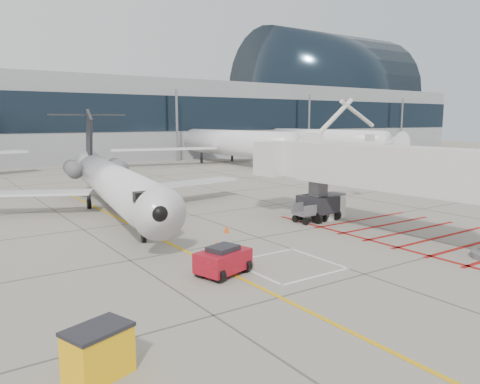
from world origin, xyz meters
TOP-DOWN VIEW (x-y plane):
  - ground_plane at (0.00, 0.00)m, footprint 260.00×260.00m
  - regional_jet at (-4.95, 13.70)m, footprint 27.75×32.78m
  - jet_bridge at (6.83, 0.11)m, footprint 9.77×18.55m
  - pushback_tug at (-5.31, -0.40)m, footprint 2.74×2.13m
  - spill_bin at (-12.66, -5.68)m, footprint 1.93×1.58m
  - baggage_cart at (5.44, 5.50)m, footprint 2.19×1.41m
  - ground_power_unit at (7.58, 5.72)m, footprint 2.40×1.72m
  - cone_nose at (-3.48, 3.14)m, footprint 0.39×0.39m
  - cone_side at (-0.86, 6.24)m, footprint 0.32×0.32m
  - terminal_building at (10.00, 70.00)m, footprint 180.00×28.00m
  - terminal_glass_band at (10.00, 55.95)m, footprint 180.00×0.10m
  - terminal_dome at (70.00, 70.00)m, footprint 40.00×28.00m
  - bg_aircraft_c at (24.20, 46.00)m, footprint 35.54×39.49m
  - bg_aircraft_d at (43.27, 46.00)m, footprint 34.98×38.86m

SIDE VIEW (x-z plane):
  - ground_plane at x=0.00m, z-range 0.00..0.00m
  - cone_side at x=-0.86m, z-range 0.00..0.45m
  - cone_nose at x=-3.48m, z-range 0.00..0.54m
  - baggage_cart at x=5.44m, z-range 0.00..1.37m
  - pushback_tug at x=-5.31m, z-range 0.00..1.41m
  - spill_bin at x=-12.66m, z-range 0.00..1.44m
  - ground_power_unit at x=7.58m, z-range 0.00..1.72m
  - jet_bridge at x=6.83m, z-range 0.00..7.20m
  - regional_jet at x=-4.95m, z-range 0.00..7.71m
  - bg_aircraft_d at x=43.27m, z-range 0.00..11.66m
  - bg_aircraft_c at x=24.20m, z-range 0.00..11.85m
  - terminal_building at x=10.00m, z-range 0.00..14.00m
  - terminal_glass_band at x=10.00m, z-range 5.00..11.00m
  - terminal_dome at x=70.00m, z-range 0.00..28.00m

